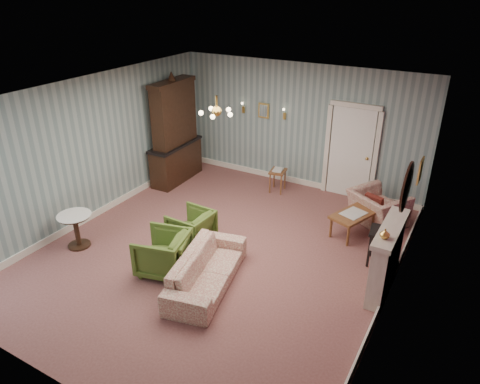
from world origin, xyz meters
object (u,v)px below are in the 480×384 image
Objects in this scene: pedestal_table at (77,230)px; sofa_chintz at (207,264)px; olive_chair_a at (167,251)px; olive_chair_b at (163,251)px; side_table_black at (381,248)px; fireplace at (386,258)px; wingback_chair at (378,203)px; olive_chair_c at (191,226)px; coffee_table at (352,224)px; dresser at (174,129)px.

sofa_chintz is at bearing 4.92° from pedestal_table.
pedestal_table is (-1.92, -0.25, -0.04)m from olive_chair_a.
side_table_black is at bearing 109.33° from olive_chair_b.
fireplace is (3.35, 1.31, 0.20)m from olive_chair_a.
fireplace is (0.64, -2.12, 0.13)m from wingback_chair.
pedestal_table is (-1.90, -0.17, -0.07)m from olive_chair_b.
fireplace reaches higher than olive_chair_c.
sofa_chintz is 2.74m from pedestal_table.
olive_chair_a is 1.13× the size of pedestal_table.
pedestal_table is at bearing -145.75° from coffee_table.
olive_chair_a is at bearing 11.00° from olive_chair_c.
olive_chair_a is at bearing 76.85° from sofa_chintz.
olive_chair_b is 0.58× the size of fireplace.
coffee_table is 1.38× the size of side_table_black.
coffee_table is at bearing 117.98° from olive_chair_a.
wingback_chair reaches higher than olive_chair_c.
olive_chair_b is 1.11× the size of olive_chair_c.
olive_chair_c reaches higher than coffee_table.
wingback_chair is 1.54× the size of pedestal_table.
olive_chair_b reaches higher than sofa_chintz.
coffee_table is at bearing 123.83° from fireplace.
dresser is 2.83× the size of coffee_table.
sofa_chintz is (0.82, -0.01, 0.01)m from olive_chair_a.
side_table_black is at bearing -61.91° from sofa_chintz.
fireplace is 1.51× the size of coffee_table.
coffee_table is 1.37× the size of pedestal_table.
olive_chair_a is 1.03× the size of olive_chair_c.
olive_chair_b is 1.21× the size of side_table_black.
olive_chair_b is at bearing 82.30° from sofa_chintz.
side_table_black is (2.32, 1.99, -0.05)m from sofa_chintz.
fireplace is (5.51, -1.83, -0.73)m from dresser.
fireplace reaches higher than pedestal_table.
olive_chair_a is at bearing -131.74° from coffee_table.
dresser reaches higher than sofa_chintz.
side_table_black is (5.30, -1.17, -0.97)m from dresser.
olive_chair_a is at bearing 150.24° from olive_chair_b.
wingback_chair reaches higher than sofa_chintz.
olive_chair_c is (-0.13, 0.90, -0.01)m from olive_chair_a.
wingback_chair is 0.74× the size of fireplace.
sofa_chintz is 2.94× the size of pedestal_table.
pedestal_table is at bearing -163.51° from fireplace.
olive_chair_a is 3.71m from side_table_black.
pedestal_table reaches higher than side_table_black.
wingback_chair is at bearing 67.83° from coffee_table.
olive_chair_b is at bearing 4.98° from pedestal_table.
olive_chair_b is at bearing -36.32° from olive_chair_a.
coffee_table is (2.55, 1.81, -0.13)m from olive_chair_c.
dresser is 4.72m from coffee_table.
olive_chair_a is 0.29× the size of dresser.
olive_chair_b is 3.65m from fireplace.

